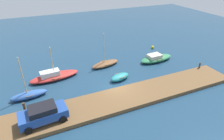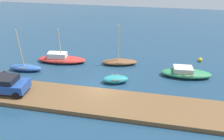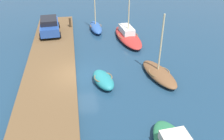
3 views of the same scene
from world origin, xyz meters
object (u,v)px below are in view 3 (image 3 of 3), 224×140
Objects in this scene: rowboat_brown at (159,73)px; sailboat_red at (128,36)px; parked_car at (49,25)px; mooring_post_west at (70,23)px; dinghy_teal at (103,80)px; rowboat_blue at (96,27)px.

sailboat_red is at bearing 174.62° from rowboat_brown.
sailboat_red is at bearing 71.40° from parked_car.
sailboat_red reaches higher than mooring_post_west.
parked_car is at bearing -148.75° from rowboat_brown.
mooring_post_west reaches higher than dinghy_teal.
dinghy_teal is 10.56m from parked_car.
rowboat_brown reaches higher than sailboat_red.
rowboat_brown is at bearing 30.74° from mooring_post_west.
dinghy_teal is 4.32m from rowboat_brown.
dinghy_teal is 11.41m from mooring_post_west.
rowboat_brown is at bearing 38.35° from parked_car.
rowboat_brown is 0.99× the size of rowboat_blue.
mooring_post_west is at bearing -160.54° from rowboat_brown.
rowboat_blue reaches higher than mooring_post_west.
parked_car is (1.57, -2.09, 0.35)m from mooring_post_west.
rowboat_brown is at bearing 0.76° from sailboat_red.
rowboat_blue is at bearing -171.84° from rowboat_brown.
rowboat_blue reaches higher than dinghy_teal.
sailboat_red reaches higher than dinghy_teal.
parked_car is (-9.62, -4.27, 0.88)m from dinghy_teal.
sailboat_red is at bearing 141.25° from dinghy_teal.
sailboat_red is 2.16× the size of dinghy_teal.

